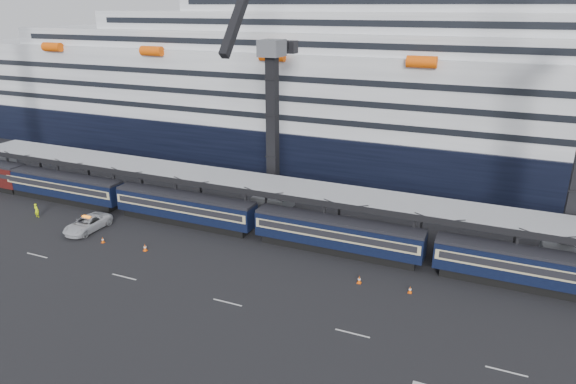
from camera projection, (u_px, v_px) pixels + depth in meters
name	position (u px, v px, depth m)	size (l,w,h in m)	color
ground	(387.00, 314.00, 45.68)	(260.00, 260.00, 0.00)	black
lane_markings	(479.00, 375.00, 38.13)	(111.00, 4.27, 0.02)	beige
train	(367.00, 239.00, 55.29)	(133.05, 3.00, 4.05)	black
canopy	(420.00, 206.00, 55.96)	(130.00, 6.25, 5.53)	gray
cruise_ship	(452.00, 96.00, 81.53)	(214.09, 28.84, 34.00)	black
crane_dark_near	(271.00, 122.00, 65.10)	(4.50, 17.75, 35.08)	#505358
pickup_truck	(87.00, 224.00, 62.39)	(2.90, 6.28, 1.75)	silver
worker	(36.00, 210.00, 66.33)	(0.68, 0.45, 1.87)	#DBFF0D
traffic_cone_b	(103.00, 240.00, 59.33)	(0.36, 0.36, 0.72)	#FF5708
traffic_cone_c	(145.00, 247.00, 57.34)	(0.42, 0.42, 0.85)	#FF5708
traffic_cone_d	(359.00, 279.00, 50.65)	(0.41, 0.41, 0.81)	#FF5708
traffic_cone_e	(410.00, 290.00, 48.93)	(0.36, 0.36, 0.73)	#FF5708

